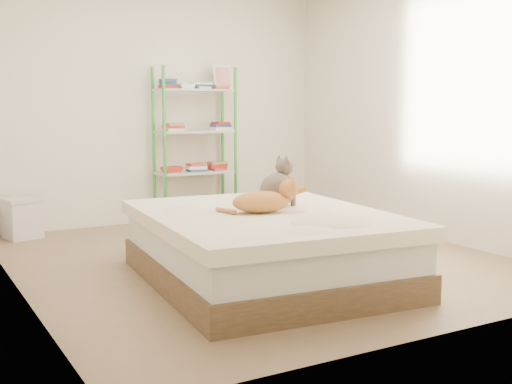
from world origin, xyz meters
TOP-DOWN VIEW (x-y plane):
  - room at (0.00, 0.00)m, footprint 3.81×4.21m
  - bed at (-0.29, -0.65)m, footprint 1.79×2.16m
  - orange_cat at (-0.33, -0.67)m, footprint 0.55×0.39m
  - grey_cat at (-0.08, -0.49)m, footprint 0.38×0.33m
  - shelf_unit at (0.31, 1.88)m, footprint 0.92×0.36m
  - cardboard_box at (0.80, 1.14)m, footprint 0.53×0.51m
  - white_bin at (-1.55, 1.85)m, footprint 0.41×0.38m

SIDE VIEW (x-z plane):
  - cardboard_box at x=0.80m, z-range -0.03..0.39m
  - white_bin at x=-1.55m, z-range 0.00..0.40m
  - bed at x=-0.29m, z-range 0.00..0.52m
  - orange_cat at x=-0.33m, z-range 0.52..0.72m
  - grey_cat at x=-0.08m, z-range 0.52..0.89m
  - shelf_unit at x=0.31m, z-range -0.03..1.72m
  - room at x=0.00m, z-range 0.00..2.61m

